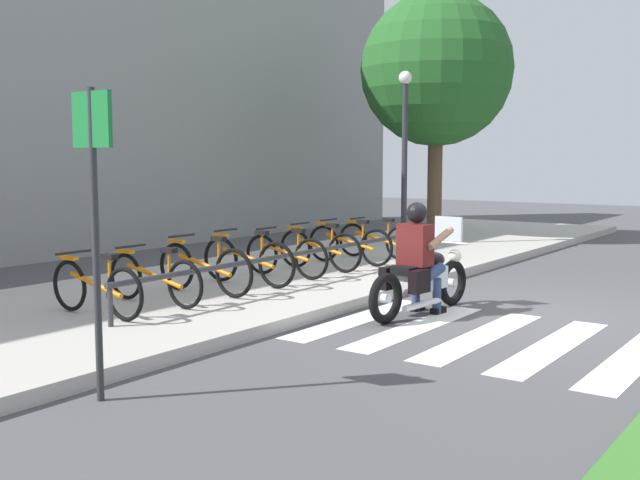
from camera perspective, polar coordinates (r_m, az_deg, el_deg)
ground_plane at (r=9.89m, az=15.22°, el=-5.52°), size 48.00×48.00×0.00m
sidewalk at (r=11.91m, az=-3.73°, el=-2.98°), size 24.00×4.40×0.15m
crosswalk_stripe_0 at (r=8.17m, az=22.50°, el=-8.21°), size 2.80×0.40×0.01m
crosswalk_stripe_1 at (r=8.37m, az=17.12°, el=-7.67°), size 2.80×0.40×0.01m
crosswalk_stripe_2 at (r=8.65m, az=12.04°, el=-7.09°), size 2.80×0.40×0.01m
crosswalk_stripe_3 at (r=8.98m, az=7.33°, el=-6.50°), size 2.80×0.40×0.01m
crosswalk_stripe_4 at (r=9.38m, az=2.99°, el=-5.92°), size 2.80×0.40×0.01m
motorcycle at (r=9.66m, az=7.68°, el=-2.90°), size 2.13×0.70×1.20m
rider at (r=9.55m, az=7.44°, el=-0.80°), size 0.66×0.58×1.43m
bicycle_0 at (r=9.09m, az=-16.52°, el=-3.43°), size 0.48×1.60×0.74m
bicycle_1 at (r=9.65m, az=-12.38°, el=-2.80°), size 0.48×1.67×0.73m
bicycle_2 at (r=10.26m, az=-8.71°, el=-2.07°), size 0.48×1.71×0.79m
bicycle_3 at (r=10.90m, az=-5.46°, el=-1.52°), size 0.48×1.72×0.80m
bicycle_4 at (r=11.58m, az=-2.59°, el=-1.12°), size 0.48×1.59×0.76m
bicycle_5 at (r=12.29m, az=-0.04°, el=-0.68°), size 0.48×1.63×0.77m
bicycle_6 at (r=13.02m, az=2.22°, el=-0.29°), size 0.48×1.73×0.77m
bicycle_7 at (r=13.76m, az=4.24°, el=-0.00°), size 0.48×1.62×0.74m
bike_rack at (r=10.89m, az=-1.73°, el=-1.15°), size 6.81×0.07×0.49m
street_lamp at (r=16.12m, az=6.39°, el=7.41°), size 0.28×0.28×3.78m
street_sign at (r=6.26m, az=-16.65°, el=3.70°), size 0.06×0.44×2.52m
tree_near_rack at (r=18.37m, az=8.77°, el=12.50°), size 3.57×3.57×5.82m
building_backdrop at (r=16.13m, az=-20.21°, el=13.45°), size 24.00×1.20×8.23m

